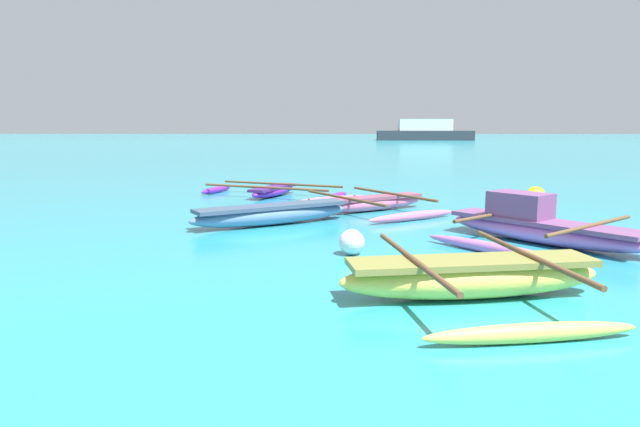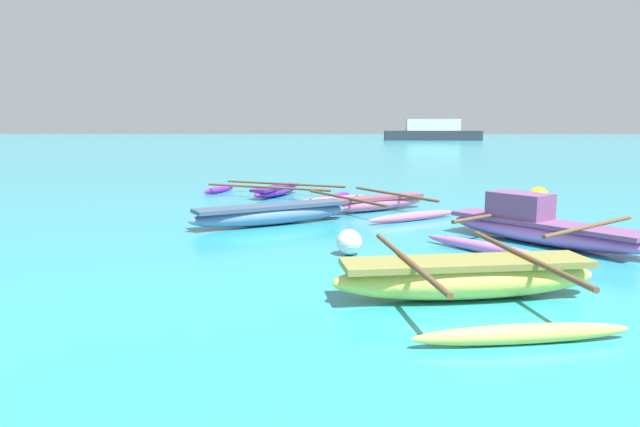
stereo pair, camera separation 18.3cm
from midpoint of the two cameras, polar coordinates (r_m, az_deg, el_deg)
The scene contains 8 objects.
moored_boat_0 at distance 7.38m, azimuth 14.19°, elevation -6.22°, with size 3.44×3.55×0.55m.
moored_boat_1 at distance 11.15m, azimuth 20.61°, elevation -1.25°, with size 4.22×4.19×0.89m.
moored_boat_2 at distance 17.18m, azimuth -5.01°, elevation 2.28°, with size 4.57×3.11×0.36m.
moored_boat_3 at distance 12.32m, azimuth -5.28°, elevation -0.01°, with size 3.45×2.49×0.44m.
moored_boat_4 at distance 14.25m, azimuth 4.53°, elevation 1.01°, with size 3.98×4.28×0.42m.
mooring_buoy_1 at distance 16.07m, azimuth 20.43°, elevation 1.63°, with size 0.52×0.52×0.52m.
mooring_buoy_2 at distance 9.49m, azimuth 2.63°, elevation -2.86°, with size 0.43×0.43×0.43m.
distant_ferry at distance 76.90m, azimuth 10.38°, elevation 8.05°, with size 12.50×2.75×2.75m.
Camera 1 is at (0.33, -1.56, 2.16)m, focal length 32.00 mm.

